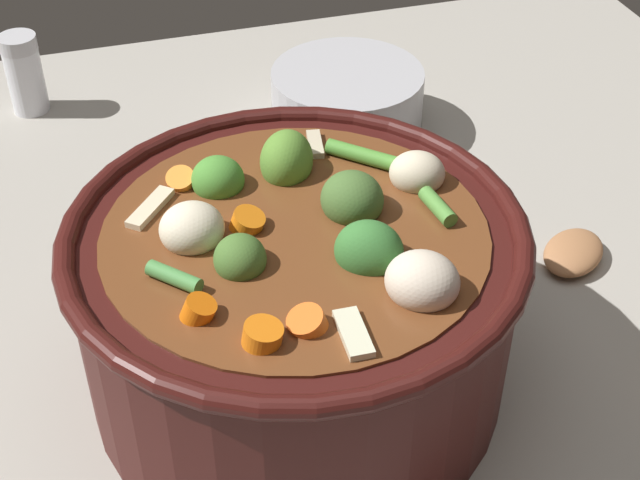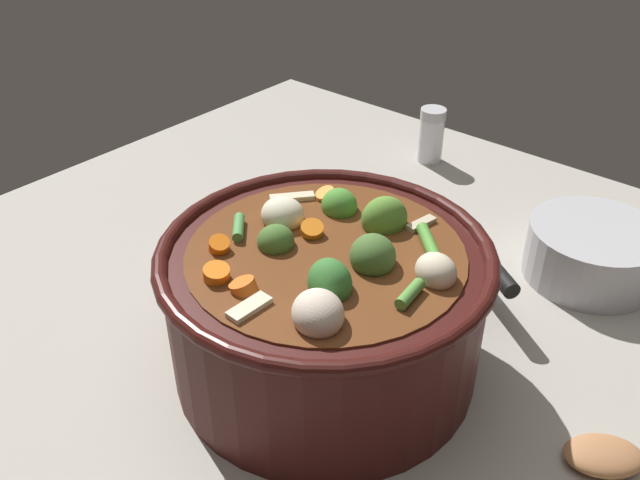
% 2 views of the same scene
% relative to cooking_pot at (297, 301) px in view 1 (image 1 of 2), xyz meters
% --- Properties ---
extents(ground_plane, '(1.10, 1.10, 0.00)m').
position_rel_cooking_pot_xyz_m(ground_plane, '(0.00, -0.00, -0.07)').
color(ground_plane, '#9E998E').
extents(cooking_pot, '(0.30, 0.30, 0.16)m').
position_rel_cooking_pot_xyz_m(cooking_pot, '(0.00, 0.00, 0.00)').
color(cooking_pot, '#38110F').
rests_on(cooking_pot, ground_plane).
extents(salt_shaker, '(0.04, 0.04, 0.08)m').
position_rel_cooking_pot_xyz_m(salt_shaker, '(-0.43, -0.16, -0.03)').
color(salt_shaker, silver).
rests_on(salt_shaker, ground_plane).
extents(small_saucepan, '(0.23, 0.21, 0.06)m').
position_rel_cooking_pot_xyz_m(small_saucepan, '(-0.30, 0.13, -0.04)').
color(small_saucepan, '#ADADB2').
rests_on(small_saucepan, ground_plane).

